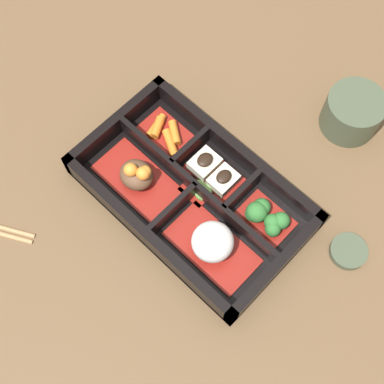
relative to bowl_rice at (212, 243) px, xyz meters
The scene contains 11 objects.
ground_plane 0.09m from the bowl_rice, 26.79° to the right, with size 3.00×3.00×0.00m, color brown.
bento_base 0.09m from the bowl_rice, 26.79° to the right, with size 0.33×0.20×0.01m.
bento_rim 0.09m from the bowl_rice, 28.29° to the right, with size 0.33×0.20×0.05m.
bowl_rice is the anchor object (origin of this frame).
bowl_stew 0.15m from the bowl_rice, ahead, with size 0.13×0.07×0.05m.
bowl_greens 0.09m from the bowl_rice, 107.46° to the right, with size 0.08×0.06×0.04m.
bowl_tofu 0.11m from the bowl_rice, 47.90° to the right, with size 0.08×0.06×0.03m.
bowl_carrots 0.19m from the bowl_rice, 25.28° to the right, with size 0.08×0.06×0.02m.
bowl_pickles 0.09m from the bowl_rice, 33.76° to the right, with size 0.04×0.03×0.01m.
tea_cup 0.30m from the bowl_rice, 92.36° to the right, with size 0.09×0.09×0.06m.
sauce_dish 0.19m from the bowl_rice, 137.22° to the right, with size 0.05×0.05×0.01m.
Camera 1 is at (-0.21, 0.22, 0.73)m, focal length 50.00 mm.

